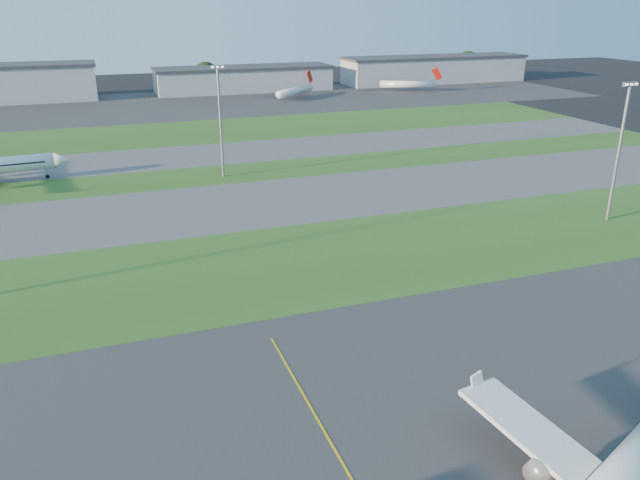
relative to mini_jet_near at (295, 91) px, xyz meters
name	(u,v)px	position (x,y,z in m)	size (l,w,h in m)	color
grass_strip_a	(201,276)	(-69.99, -171.95, -3.28)	(300.00, 34.00, 0.01)	#30551C
taxiway_a	(173,212)	(-69.99, -138.95, -3.28)	(300.00, 32.00, 0.01)	#515154
grass_strip_b	(159,180)	(-69.99, -113.95, -3.28)	(300.00, 18.00, 0.01)	#30551C
taxiway_b	(149,159)	(-69.99, -91.95, -3.28)	(300.00, 26.00, 0.01)	#515154
grass_strip_c	(139,136)	(-69.99, -58.95, -3.28)	(300.00, 40.00, 0.01)	#30551C
apron_far	(126,107)	(-69.99, 1.05, -3.28)	(400.00, 80.00, 0.01)	#333335
mini_jet_near	(295,91)	(0.00, 0.00, 0.00)	(22.53, 20.30, 9.48)	white
mini_jet_far	(408,84)	(56.46, 4.12, 0.00)	(26.85, 13.45, 9.48)	white
light_mast_centre	(220,114)	(-54.99, -115.95, 11.53)	(3.20, 0.70, 25.80)	gray
light_mast_east	(620,143)	(8.01, -171.95, 11.53)	(3.20, 0.70, 25.80)	gray
hangar_west	(6,83)	(-114.99, 31.05, 4.35)	(71.40, 23.00, 15.20)	#ABAFB4
hangar_east	(244,79)	(-14.99, 31.05, 2.35)	(81.60, 23.00, 11.20)	#ABAFB4
hangar_far_east	(434,69)	(85.01, 31.05, 3.35)	(96.90, 23.00, 13.20)	#ABAFB4
tree_mid_west	(72,82)	(-89.99, 42.05, 2.55)	(9.90, 9.90, 10.80)	black
tree_mid_east	(206,74)	(-29.99, 45.05, 3.53)	(11.55, 11.55, 12.60)	black
tree_east	(353,70)	(45.01, 43.05, 2.88)	(10.45, 10.45, 11.40)	black
tree_far_east	(468,63)	(115.01, 47.05, 4.18)	(12.65, 12.65, 13.80)	black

